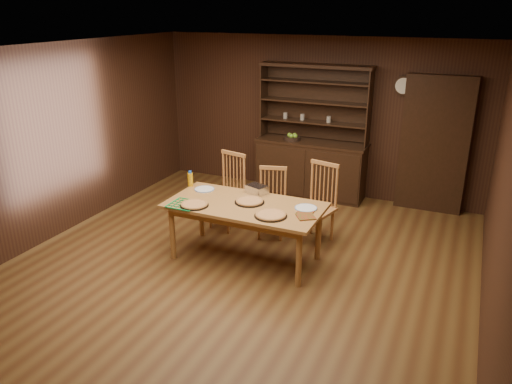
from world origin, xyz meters
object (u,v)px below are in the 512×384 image
at_px(china_hutch, 311,161).
at_px(chair_center, 272,200).
at_px(chair_right, 320,200).
at_px(juice_bottle, 190,179).
at_px(dining_table, 245,210).
at_px(chair_left, 229,188).

relative_size(china_hutch, chair_center, 2.23).
bearing_deg(china_hutch, chair_right, -68.03).
bearing_deg(chair_right, juice_bottle, -144.89).
relative_size(dining_table, chair_left, 1.75).
height_order(dining_table, chair_left, chair_left).
bearing_deg(chair_center, chair_right, -5.44).
xyz_separation_m(chair_left, chair_right, (1.32, 0.09, -0.00)).
distance_m(china_hutch, chair_right, 1.73).
xyz_separation_m(dining_table, chair_right, (0.67, 0.93, -0.09)).
xyz_separation_m(china_hutch, dining_table, (-0.03, -2.54, 0.08)).
distance_m(dining_table, chair_left, 1.07).
height_order(chair_center, chair_right, chair_right).
xyz_separation_m(dining_table, chair_left, (-0.65, 0.85, -0.09)).
bearing_deg(dining_table, juice_bottle, 162.80).
height_order(dining_table, chair_center, chair_center).
bearing_deg(chair_center, chair_left, 162.43).
bearing_deg(dining_table, china_hutch, 89.41).
distance_m(dining_table, juice_bottle, 1.01).
relative_size(china_hutch, chair_right, 2.00).
bearing_deg(china_hutch, chair_left, -111.63).
bearing_deg(chair_left, dining_table, -39.30).
relative_size(dining_table, chair_center, 1.97).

